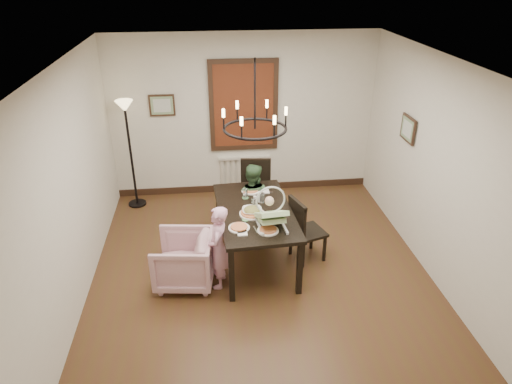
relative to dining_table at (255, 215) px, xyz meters
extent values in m
cube|color=#4A2C19|center=(0.05, -0.30, -0.72)|extent=(4.50, 5.00, 0.01)
cube|color=white|center=(0.05, -0.30, 2.08)|extent=(4.50, 5.00, 0.01)
cube|color=beige|center=(0.05, 2.20, 0.68)|extent=(4.50, 0.01, 2.80)
cube|color=beige|center=(-2.20, -0.30, 0.68)|extent=(0.01, 5.00, 2.80)
cube|color=beige|center=(2.30, -0.30, 0.68)|extent=(0.01, 5.00, 2.80)
cube|color=black|center=(0.00, 0.00, 0.06)|extent=(1.07, 1.78, 0.05)
cube|color=black|center=(-0.38, -0.83, -0.34)|extent=(0.07, 0.07, 0.76)
cube|color=black|center=(-0.47, 0.78, -0.34)|extent=(0.07, 0.07, 0.76)
cube|color=black|center=(0.47, -0.78, -0.34)|extent=(0.07, 0.07, 0.76)
cube|color=black|center=(0.38, 0.83, -0.34)|extent=(0.07, 0.07, 0.76)
imported|color=beige|center=(-0.97, -0.38, -0.38)|extent=(0.84, 0.82, 0.68)
imported|color=#E4A0BE|center=(-0.52, -0.49, -0.25)|extent=(0.28, 0.38, 0.94)
imported|color=#3A5D37|center=(0.03, 0.67, -0.24)|extent=(0.56, 0.50, 0.97)
imported|color=white|center=(-0.05, -0.09, 0.12)|extent=(0.31, 0.31, 0.08)
cylinder|color=tan|center=(-0.05, -0.12, 0.11)|extent=(0.34, 0.34, 0.04)
cylinder|color=silver|center=(-0.01, 0.04, 0.15)|extent=(0.06, 0.06, 0.13)
cube|color=brown|center=(0.05, 2.16, 0.88)|extent=(1.00, 0.03, 1.40)
cube|color=black|center=(-1.30, 2.17, 0.93)|extent=(0.42, 0.03, 0.36)
cube|color=black|center=(2.26, 0.60, 0.93)|extent=(0.03, 0.42, 0.36)
torus|color=black|center=(0.00, 0.00, 1.23)|extent=(0.80, 0.80, 0.04)
camera|label=1|loc=(-0.58, -5.29, 3.09)|focal=32.00mm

